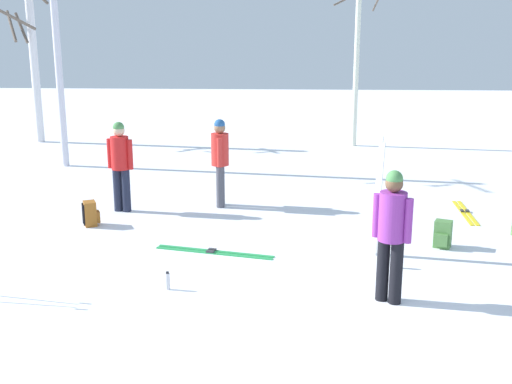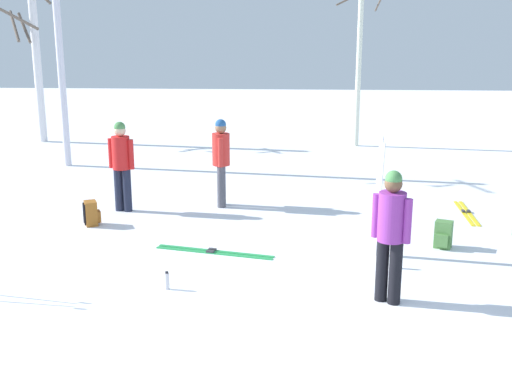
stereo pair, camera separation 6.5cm
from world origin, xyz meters
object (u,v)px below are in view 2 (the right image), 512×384
at_px(ski_pair_planted_0, 378,197).
at_px(ski_pair_lying_0, 466,213).
at_px(person_2, 121,161).
at_px(birch_tree_1, 58,28).
at_px(birch_tree_0, 35,51).
at_px(backpack_0, 443,235).
at_px(water_bottle_0, 167,281).
at_px(person_0, 391,228).
at_px(backpack_1, 91,214).
at_px(birch_tree_2, 360,50).
at_px(person_1, 221,157).
at_px(water_bottle_1, 393,260).
at_px(ski_pair_lying_1, 214,252).

xyz_separation_m(ski_pair_planted_0, ski_pair_lying_0, (2.00, 2.44, -0.91)).
bearing_deg(person_2, birch_tree_1, 122.02).
relative_size(person_2, birch_tree_0, 0.33).
bearing_deg(backpack_0, water_bottle_0, -154.64).
xyz_separation_m(ski_pair_planted_0, birch_tree_1, (-7.02, 6.24, 2.49)).
height_order(person_2, birch_tree_0, birch_tree_0).
xyz_separation_m(person_0, water_bottle_0, (-2.88, 0.22, -0.86)).
bearing_deg(birch_tree_1, backpack_1, -66.22).
distance_m(backpack_1, water_bottle_0, 3.36).
bearing_deg(birch_tree_2, person_1, -115.27).
bearing_deg(birch_tree_0, person_0, -51.76).
bearing_deg(birch_tree_1, backpack_0, -35.56).
bearing_deg(birch_tree_2, ski_pair_lying_0, -78.86).
bearing_deg(ski_pair_lying_0, ski_pair_planted_0, -129.41).
relative_size(water_bottle_1, birch_tree_1, 0.04).
xyz_separation_m(water_bottle_0, birch_tree_2, (3.53, 11.10, 2.68)).
height_order(ski_pair_lying_1, water_bottle_1, water_bottle_1).
height_order(ski_pair_lying_1, birch_tree_0, birch_tree_0).
relative_size(backpack_0, water_bottle_1, 1.76).
distance_m(person_0, water_bottle_0, 3.02).
height_order(person_1, backpack_0, person_1).
distance_m(water_bottle_1, birch_tree_0, 14.02).
distance_m(birch_tree_0, birch_tree_2, 9.64).
relative_size(backpack_1, water_bottle_0, 1.74).
height_order(person_1, ski_pair_planted_0, ski_pair_planted_0).
relative_size(ski_pair_planted_0, birch_tree_2, 0.35).
distance_m(backpack_0, water_bottle_1, 1.33).
xyz_separation_m(person_0, ski_pair_planted_0, (0.05, 1.71, -0.06)).
relative_size(person_1, birch_tree_2, 0.33).
bearing_deg(backpack_1, ski_pair_lying_0, 9.62).
bearing_deg(water_bottle_0, person_0, -4.44).
distance_m(person_1, backpack_1, 2.69).
distance_m(ski_pair_planted_0, ski_pair_lying_0, 3.29).
xyz_separation_m(person_0, ski_pair_lying_1, (-2.44, 1.70, -0.97)).
bearing_deg(ski_pair_lying_1, person_0, -34.87).
bearing_deg(ski_pair_lying_0, person_0, -116.35).
bearing_deg(water_bottle_1, birch_tree_2, 87.73).
bearing_deg(backpack_1, birch_tree_0, 116.59).
height_order(person_0, ski_pair_lying_1, person_0).
height_order(ski_pair_lying_0, water_bottle_0, water_bottle_0).
height_order(person_0, birch_tree_1, birch_tree_1).
bearing_deg(person_1, birch_tree_1, 140.68).
bearing_deg(backpack_1, person_1, 33.10).
relative_size(ski_pair_lying_1, birch_tree_1, 0.29).
bearing_deg(ski_pair_lying_0, person_1, 176.98).
bearing_deg(backpack_1, birch_tree_2, 56.92).
distance_m(backpack_0, birch_tree_1, 10.50).
distance_m(person_2, birch_tree_1, 5.32).
bearing_deg(person_2, ski_pair_planted_0, -26.32).
xyz_separation_m(backpack_1, birch_tree_0, (-4.21, 8.42, 2.54)).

